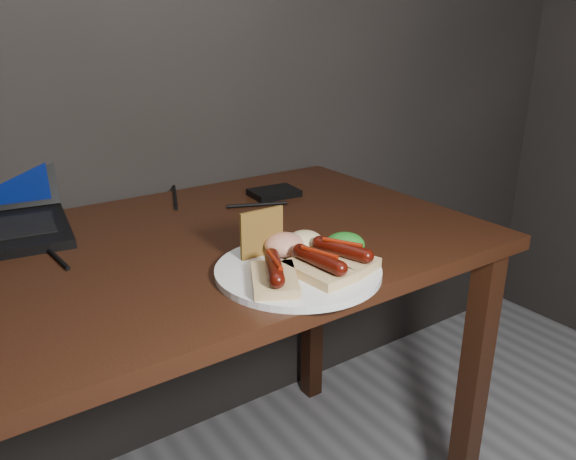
{
  "coord_description": "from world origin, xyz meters",
  "views": [
    {
      "loc": [
        -0.29,
        0.44,
        1.15
      ],
      "look_at": [
        0.21,
        1.18,
        0.82
      ],
      "focal_mm": 35.0,
      "sensor_mm": 36.0,
      "label": 1
    }
  ],
  "objects": [
    {
      "name": "desk",
      "position": [
        0.0,
        1.38,
        0.66
      ],
      "size": [
        1.4,
        0.7,
        0.75
      ],
      "color": "#32170C",
      "rests_on": "ground"
    },
    {
      "name": "hard_drive",
      "position": [
        0.42,
        1.55,
        0.76
      ],
      "size": [
        0.12,
        0.09,
        0.02
      ],
      "primitive_type": "cube",
      "rotation": [
        0.0,
        0.0,
        -0.08
      ],
      "color": "black",
      "rests_on": "desk"
    },
    {
      "name": "desk_cables",
      "position": [
        -0.03,
        1.54,
        0.75
      ],
      "size": [
        0.98,
        0.4,
        0.01
      ],
      "color": "black",
      "rests_on": "desk"
    },
    {
      "name": "plate",
      "position": [
        0.21,
        1.15,
        0.76
      ],
      "size": [
        0.33,
        0.33,
        0.01
      ],
      "primitive_type": "cylinder",
      "rotation": [
        0.0,
        0.0,
        -0.18
      ],
      "color": "silver",
      "rests_on": "desk"
    },
    {
      "name": "bread_sausage_left",
      "position": [
        0.14,
        1.12,
        0.78
      ],
      "size": [
        0.12,
        0.13,
        0.04
      ],
      "color": "#DAB580",
      "rests_on": "plate"
    },
    {
      "name": "bread_sausage_center",
      "position": [
        0.22,
        1.1,
        0.78
      ],
      "size": [
        0.08,
        0.12,
        0.04
      ],
      "color": "#DAB580",
      "rests_on": "plate"
    },
    {
      "name": "bread_sausage_right",
      "position": [
        0.28,
        1.11,
        0.78
      ],
      "size": [
        0.1,
        0.13,
        0.04
      ],
      "color": "#DAB580",
      "rests_on": "plate"
    },
    {
      "name": "crispbread",
      "position": [
        0.19,
        1.23,
        0.8
      ],
      "size": [
        0.09,
        0.01,
        0.08
      ],
      "primitive_type": "cube",
      "color": "olive",
      "rests_on": "plate"
    },
    {
      "name": "salad_greens",
      "position": [
        0.31,
        1.15,
        0.78
      ],
      "size": [
        0.07,
        0.07,
        0.04
      ],
      "primitive_type": "ellipsoid",
      "color": "#13611B",
      "rests_on": "plate"
    },
    {
      "name": "salsa_mound",
      "position": [
        0.22,
        1.2,
        0.78
      ],
      "size": [
        0.07,
        0.07,
        0.04
      ],
      "primitive_type": "ellipsoid",
      "color": "#A81015",
      "rests_on": "plate"
    },
    {
      "name": "coleslaw_mound",
      "position": [
        0.27,
        1.2,
        0.78
      ],
      "size": [
        0.06,
        0.06,
        0.04
      ],
      "primitive_type": "ellipsoid",
      "color": "beige",
      "rests_on": "plate"
    }
  ]
}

